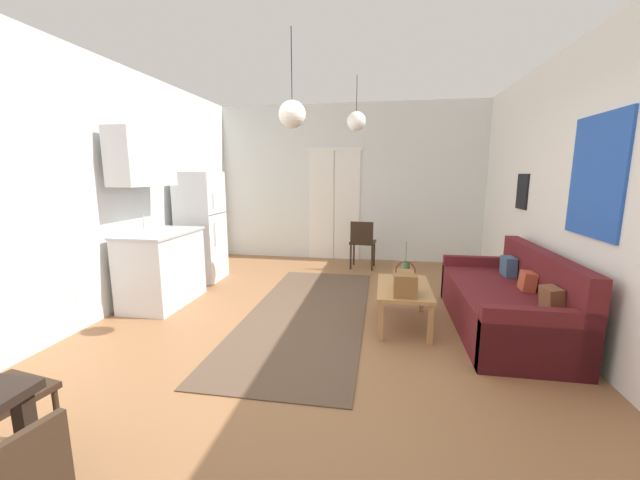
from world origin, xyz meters
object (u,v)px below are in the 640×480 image
at_px(pendant_lamp_near, 292,114).
at_px(pendant_lamp_far, 356,121).
at_px(refrigerator, 201,227).
at_px(coffee_table, 404,291).
at_px(handbag, 405,283).
at_px(accent_chair, 362,241).
at_px(bamboo_vase, 405,271).
at_px(couch, 509,304).

distance_m(pendant_lamp_near, pendant_lamp_far, 1.77).
relative_size(refrigerator, pendant_lamp_near, 1.91).
bearing_deg(coffee_table, pendant_lamp_far, 117.16).
relative_size(handbag, accent_chair, 0.41).
distance_m(coffee_table, pendant_lamp_near, 2.12).
relative_size(bamboo_vase, accent_chair, 0.55).
distance_m(bamboo_vase, pendant_lamp_far, 2.12).
bearing_deg(accent_chair, pendant_lamp_far, 91.72).
relative_size(bamboo_vase, refrigerator, 0.28).
bearing_deg(pendant_lamp_near, couch, 14.08).
relative_size(coffee_table, pendant_lamp_near, 1.11).
distance_m(couch, pendant_lamp_far, 2.88).
relative_size(couch, bamboo_vase, 4.41).
relative_size(accent_chair, pendant_lamp_near, 0.96).
xyz_separation_m(coffee_table, bamboo_vase, (0.02, 0.19, 0.17)).
bearing_deg(coffee_table, pendant_lamp_near, -155.50).
bearing_deg(pendant_lamp_far, coffee_table, -62.84).
distance_m(couch, accent_chair, 2.83).
distance_m(refrigerator, pendant_lamp_far, 2.75).
distance_m(handbag, pendant_lamp_far, 2.38).
relative_size(couch, pendant_lamp_near, 2.32).
height_order(bamboo_vase, pendant_lamp_far, pendant_lamp_far).
height_order(coffee_table, refrigerator, refrigerator).
bearing_deg(bamboo_vase, refrigerator, 159.66).
bearing_deg(handbag, coffee_table, 88.38).
bearing_deg(refrigerator, coffee_table, -23.63).
bearing_deg(coffee_table, handbag, -91.62).
height_order(accent_chair, pendant_lamp_near, pendant_lamp_near).
distance_m(handbag, refrigerator, 3.34).
bearing_deg(accent_chair, handbag, 106.51).
distance_m(handbag, accent_chair, 2.68).
bearing_deg(pendant_lamp_far, pendant_lamp_near, -104.88).
bearing_deg(refrigerator, pendant_lamp_far, -1.86).
distance_m(coffee_table, refrigerator, 3.25).
bearing_deg(handbag, couch, 16.62).
bearing_deg(bamboo_vase, coffee_table, -96.86).
bearing_deg(pendant_lamp_near, bamboo_vase, 31.71).
xyz_separation_m(couch, coffee_table, (-1.07, -0.05, 0.10)).
distance_m(refrigerator, pendant_lamp_near, 2.90).
distance_m(bamboo_vase, accent_chair, 2.24).
relative_size(accent_chair, pendant_lamp_far, 1.17).
height_order(couch, coffee_table, couch).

